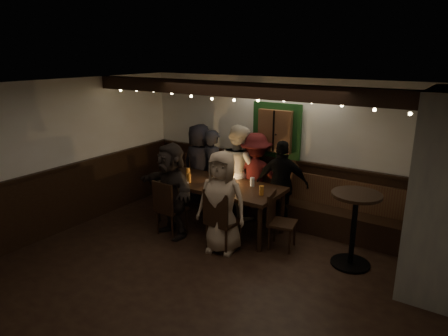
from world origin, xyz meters
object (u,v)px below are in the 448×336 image
Objects in this scene: chair_end at (277,217)px; person_e at (282,185)px; person_a at (200,165)px; person_g at (222,202)px; chair_near_left at (168,205)px; high_top at (354,220)px; person_f at (171,190)px; person_c at (239,171)px; person_d at (255,176)px; person_b at (213,171)px; chair_near_right at (220,217)px; dining_table at (218,187)px.

person_e is at bearing 111.04° from chair_end.
person_e is at bearing 177.38° from person_a.
person_a reaches higher than person_g.
high_top is at bearing 14.01° from chair_near_left.
person_f reaches higher than chair_end.
person_d is at bearing -142.43° from person_c.
person_g is at bearing 154.28° from person_b.
person_f is (0.04, 0.06, 0.26)m from chair_near_left.
person_g reaches higher than chair_near_right.
dining_table reaches higher than chair_end.
person_d reaches higher than person_f.
person_c is (-0.51, 1.39, 0.31)m from chair_near_right.
person_f is (-0.50, -1.34, -0.07)m from person_c.
high_top is 0.69× the size of person_d.
chair_near_left reaches higher than chair_end.
dining_table is at bearing 110.74° from person_c.
person_f reaches higher than chair_near_left.
person_d reaches higher than high_top.
chair_near_left is at bearing -179.54° from chair_near_right.
chair_near_right is 0.63× the size of person_g.
chair_near_left is 1.73m from person_d.
high_top is 3.42m from person_a.
person_d reaches higher than dining_table.
high_top is 2.19m from person_d.
high_top is at bearing 136.74° from person_d.
chair_end is 0.82× the size of high_top.
high_top is at bearing -172.81° from person_c.
person_b reaches higher than chair_near_right.
person_f is at bearing -161.41° from chair_end.
dining_table is 0.82m from person_b.
person_g is (0.52, -1.35, -0.07)m from person_c.
person_d is (-0.88, 0.85, 0.30)m from chair_end.
person_e is at bearing 155.55° from high_top.
person_e is (0.90, -0.02, -0.09)m from person_c.
chair_end is at bearing -177.96° from person_b.
person_c is at bearing -151.22° from person_b.
chair_near_right is 1.04m from person_f.
person_b is at bearing 128.23° from chair_near_right.
person_d reaches higher than chair_near_left.
chair_end is 0.56× the size of person_g.
chair_near_right is at bearing 153.13° from person_b.
person_d reaches higher than person_e.
person_b is 0.87m from person_d.
person_f reaches higher than person_b.
person_d is at bearing 80.07° from person_f.
dining_table is at bearing 142.30° from person_a.
person_g reaches higher than chair_near_left.
chair_near_left is at bearing 115.39° from person_b.
person_d is at bearing 87.21° from person_g.
chair_near_right is (1.06, 0.01, 0.03)m from chair_near_left.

